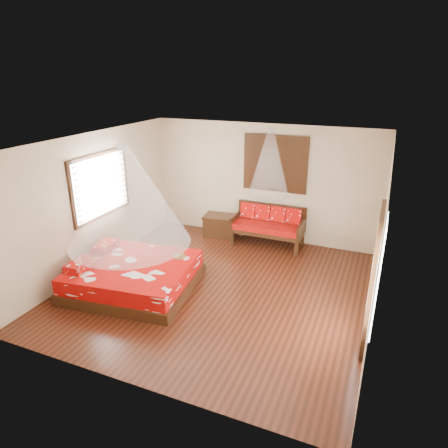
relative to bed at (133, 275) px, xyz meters
The scene contains 10 objects.
room 1.99m from the bed, 21.08° to the left, with size 5.54×5.54×2.84m.
bed is the anchor object (origin of this frame).
daybed 3.48m from the bed, 58.77° to the left, with size 1.68×0.75×0.94m.
storage_chest 3.08m from the bed, 80.52° to the left, with size 0.82×0.63×0.53m.
shutter_panel 4.11m from the bed, 61.46° to the left, with size 1.52×0.06×1.32m.
window_left 2.03m from the bed, 146.49° to the left, with size 0.10×1.74×1.34m.
glazed_door 4.32m from the bed, ahead, with size 0.08×1.02×2.16m.
wine_tray 0.96m from the bed, 41.85° to the left, with size 0.25×0.25×0.20m.
mosquito_net_main 1.60m from the bed, ahead, with size 2.22×2.22×1.80m, color white.
mosquito_net_daybed 3.78m from the bed, 57.65° to the left, with size 0.93×0.93×1.50m, color white.
Camera 1 is at (2.69, -6.15, 3.94)m, focal length 32.00 mm.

